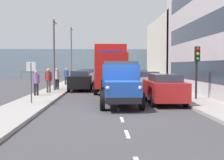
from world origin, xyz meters
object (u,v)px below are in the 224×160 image
(lamp_post_promenade, at_px, (54,48))
(street_sign, at_px, (31,75))
(car_maroon_kerbside_2, at_px, (138,79))
(lorry_cargo_red, at_px, (110,67))
(traffic_light_near, at_px, (197,61))
(car_red_kerbside_near, at_px, (164,88))
(pedestrian_couple_b, at_px, (48,78))
(car_grey_oppositeside_2, at_px, (88,76))
(pedestrian_with_bag, at_px, (57,77))
(lamp_post_far, at_px, (71,50))
(pedestrian_strolling, at_px, (57,76))
(car_black_oppositeside_0, at_px, (80,80))
(pedestrian_near_railing, at_px, (66,75))
(car_white_oppositeside_1, at_px, (84,78))
(truck_vintage_blue, at_px, (121,85))
(car_silver_kerbside_1, at_px, (147,82))
(pedestrian_couple_a, at_px, (36,81))

(lamp_post_promenade, distance_m, street_sign, 8.33)
(car_maroon_kerbside_2, xyz_separation_m, street_sign, (7.41, 12.41, 0.79))
(lorry_cargo_red, height_order, traffic_light_near, lorry_cargo_red)
(car_red_kerbside_near, height_order, street_sign, street_sign)
(pedestrian_couple_b, relative_size, lamp_post_promenade, 0.32)
(car_grey_oppositeside_2, height_order, pedestrian_with_bag, pedestrian_with_bag)
(car_red_kerbside_near, xyz_separation_m, pedestrian_with_bag, (7.41, -8.19, 0.32))
(lamp_post_promenade, bearing_deg, lamp_post_far, -90.36)
(pedestrian_strolling, bearing_deg, lamp_post_far, -92.67)
(car_black_oppositeside_0, height_order, pedestrian_near_railing, pedestrian_near_railing)
(car_white_oppositeside_1, xyz_separation_m, pedestrian_strolling, (2.37, 2.93, 0.26))
(car_maroon_kerbside_2, height_order, traffic_light_near, traffic_light_near)
(truck_vintage_blue, distance_m, pedestrian_strolling, 13.19)
(car_red_kerbside_near, relative_size, pedestrian_couple_b, 2.46)
(lamp_post_far, relative_size, street_sign, 3.01)
(car_grey_oppositeside_2, xyz_separation_m, lamp_post_promenade, (2.04, 12.84, 2.75))
(lorry_cargo_red, distance_m, car_white_oppositeside_1, 6.73)
(car_silver_kerbside_1, xyz_separation_m, car_maroon_kerbside_2, (-0.00, -5.63, 0.00))
(car_maroon_kerbside_2, relative_size, pedestrian_couple_b, 2.47)
(pedestrian_near_railing, relative_size, traffic_light_near, 0.55)
(traffic_light_near, bearing_deg, lamp_post_promenade, -33.74)
(car_red_kerbside_near, distance_m, street_sign, 7.47)
(traffic_light_near, bearing_deg, car_maroon_kerbside_2, -78.33)
(car_silver_kerbside_1, relative_size, pedestrian_with_bag, 2.37)
(car_maroon_kerbside_2, height_order, lamp_post_far, lamp_post_far)
(car_black_oppositeside_0, relative_size, lamp_post_far, 0.60)
(pedestrian_with_bag, bearing_deg, street_sign, 89.98)
(truck_vintage_blue, bearing_deg, pedestrian_couple_b, -52.07)
(car_maroon_kerbside_2, height_order, pedestrian_strolling, pedestrian_strolling)
(lorry_cargo_red, xyz_separation_m, street_sign, (4.51, 8.45, -0.39))
(pedestrian_couple_b, bearing_deg, traffic_light_near, 155.82)
(car_red_kerbside_near, bearing_deg, car_maroon_kerbside_2, -90.00)
(car_grey_oppositeside_2, bearing_deg, pedestrian_couple_a, 81.25)
(lamp_post_far, bearing_deg, pedestrian_couple_b, 89.24)
(car_black_oppositeside_0, height_order, street_sign, street_sign)
(car_red_kerbside_near, distance_m, traffic_light_near, 2.93)
(car_grey_oppositeside_2, distance_m, traffic_light_near, 20.86)
(car_silver_kerbside_1, bearing_deg, car_white_oppositeside_1, -55.02)
(car_silver_kerbside_1, xyz_separation_m, lamp_post_promenade, (7.49, -1.32, 2.75))
(car_black_oppositeside_0, xyz_separation_m, car_white_oppositeside_1, (-0.00, -5.37, 0.00))
(pedestrian_with_bag, bearing_deg, traffic_light_near, 143.49)
(pedestrian_near_railing, height_order, street_sign, street_sign)
(pedestrian_couple_a, relative_size, pedestrian_with_bag, 0.95)
(truck_vintage_blue, bearing_deg, pedestrian_couple_a, -38.87)
(car_grey_oppositeside_2, distance_m, lamp_post_far, 3.86)
(lorry_cargo_red, height_order, pedestrian_near_railing, lorry_cargo_red)
(car_black_oppositeside_0, bearing_deg, car_red_kerbside_near, 122.22)
(traffic_light_near, bearing_deg, pedestrian_couple_a, -13.00)
(pedestrian_near_railing, bearing_deg, car_silver_kerbside_1, 133.06)
(car_silver_kerbside_1, bearing_deg, car_red_kerbside_near, 90.00)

